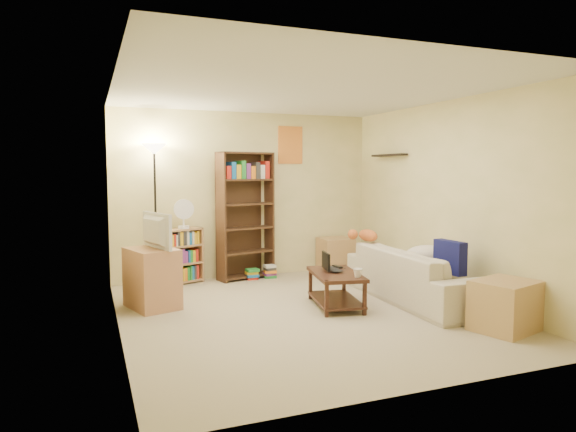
{
  "coord_description": "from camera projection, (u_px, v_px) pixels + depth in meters",
  "views": [
    {
      "loc": [
        -2.25,
        -5.28,
        1.61
      ],
      "look_at": [
        0.09,
        0.71,
        1.05
      ],
      "focal_mm": 32.0,
      "sensor_mm": 36.0,
      "label": 1
    }
  ],
  "objects": [
    {
      "name": "tv_stand",
      "position": [
        152.0,
        278.0,
        6.05
      ],
      "size": [
        0.65,
        0.77,
        0.71
      ],
      "primitive_type": "cube",
      "rotation": [
        0.0,
        0.0,
        0.3
      ],
      "color": "tan",
      "rests_on": "ground"
    },
    {
      "name": "book_stacks",
      "position": [
        262.0,
        273.0,
        7.71
      ],
      "size": [
        0.49,
        0.17,
        0.2
      ],
      "color": "red",
      "rests_on": "ground"
    },
    {
      "name": "floor_lamp",
      "position": [
        155.0,
        173.0,
        7.12
      ],
      "size": [
        0.34,
        0.34,
        1.99
      ],
      "color": "black",
      "rests_on": "ground"
    },
    {
      "name": "desk_fan",
      "position": [
        184.0,
        212.0,
        7.27
      ],
      "size": [
        0.28,
        0.16,
        0.42
      ],
      "color": "white",
      "rests_on": "short_bookshelf"
    },
    {
      "name": "room",
      "position": [
        304.0,
        170.0,
        5.72
      ],
      "size": [
        4.5,
        4.54,
        2.52
      ],
      "color": "tan",
      "rests_on": "ground"
    },
    {
      "name": "laptop",
      "position": [
        337.0,
        270.0,
        6.19
      ],
      "size": [
        0.35,
        0.23,
        0.03
      ],
      "primitive_type": "imported",
      "rotation": [
        0.0,
        0.0,
        1.56
      ],
      "color": "black",
      "rests_on": "coffee_table"
    },
    {
      "name": "short_bookshelf",
      "position": [
        181.0,
        256.0,
        7.34
      ],
      "size": [
        0.67,
        0.46,
        0.8
      ],
      "rotation": [
        0.0,
        0.0,
        0.38
      ],
      "color": "tan",
      "rests_on": "ground"
    },
    {
      "name": "end_cabinet",
      "position": [
        505.0,
        306.0,
        5.19
      ],
      "size": [
        0.73,
        0.66,
        0.51
      ],
      "primitive_type": "cube",
      "rotation": [
        0.0,
        0.0,
        0.29
      ],
      "color": "tan",
      "rests_on": "ground"
    },
    {
      "name": "tabby_cat",
      "position": [
        365.0,
        235.0,
        7.06
      ],
      "size": [
        0.51,
        0.19,
        0.18
      ],
      "color": "orange",
      "rests_on": "sofa"
    },
    {
      "name": "laptop_screen",
      "position": [
        326.0,
        261.0,
        6.16
      ],
      "size": [
        0.07,
        0.31,
        0.21
      ],
      "primitive_type": "cube",
      "rotation": [
        0.0,
        0.0,
        -0.19
      ],
      "color": "white",
      "rests_on": "laptop"
    },
    {
      "name": "tall_bookshelf",
      "position": [
        246.0,
        212.0,
        7.64
      ],
      "size": [
        0.89,
        0.48,
        1.89
      ],
      "rotation": [
        0.0,
        0.0,
        0.24
      ],
      "color": "#44291A",
      "rests_on": "ground"
    },
    {
      "name": "tv_remote",
      "position": [
        337.0,
        267.0,
        6.41
      ],
      "size": [
        0.07,
        0.17,
        0.02
      ],
      "primitive_type": "cube",
      "rotation": [
        0.0,
        0.0,
        0.11
      ],
      "color": "black",
      "rests_on": "coffee_table"
    },
    {
      "name": "navy_pillow",
      "position": [
        450.0,
        257.0,
        5.95
      ],
      "size": [
        0.16,
        0.43,
        0.38
      ],
      "primitive_type": "cube",
      "rotation": [
        0.0,
        0.0,
        1.64
      ],
      "color": "#121450",
      "rests_on": "sofa"
    },
    {
      "name": "mug",
      "position": [
        358.0,
        273.0,
        5.81
      ],
      "size": [
        0.13,
        0.13,
        0.1
      ],
      "primitive_type": "imported",
      "rotation": [
        0.0,
        0.0,
        -0.08
      ],
      "color": "white",
      "rests_on": "coffee_table"
    },
    {
      "name": "coffee_table",
      "position": [
        336.0,
        285.0,
        6.1
      ],
      "size": [
        0.69,
        1.01,
        0.41
      ],
      "rotation": [
        0.0,
        0.0,
        -0.19
      ],
      "color": "#3B1F16",
      "rests_on": "ground"
    },
    {
      "name": "cream_blanket",
      "position": [
        427.0,
        255.0,
        6.47
      ],
      "size": [
        0.6,
        0.43,
        0.26
      ],
      "primitive_type": "ellipsoid",
      "color": "white",
      "rests_on": "sofa"
    },
    {
      "name": "side_table",
      "position": [
        335.0,
        255.0,
        8.15
      ],
      "size": [
        0.51,
        0.51,
        0.56
      ],
      "primitive_type": "cube",
      "rotation": [
        0.0,
        0.0,
        -0.05
      ],
      "color": "tan",
      "rests_on": "ground"
    },
    {
      "name": "television",
      "position": [
        151.0,
        231.0,
        6.0
      ],
      "size": [
        0.78,
        0.51,
        0.42
      ],
      "primitive_type": "imported",
      "rotation": [
        0.0,
        0.0,
        1.87
      ],
      "color": "black",
      "rests_on": "tv_stand"
    },
    {
      "name": "sofa",
      "position": [
        418.0,
        275.0,
        6.39
      ],
      "size": [
        2.26,
        0.99,
        0.65
      ],
      "primitive_type": "imported",
      "rotation": [
        0.0,
        0.0,
        1.54
      ],
      "color": "beige",
      "rests_on": "ground"
    }
  ]
}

